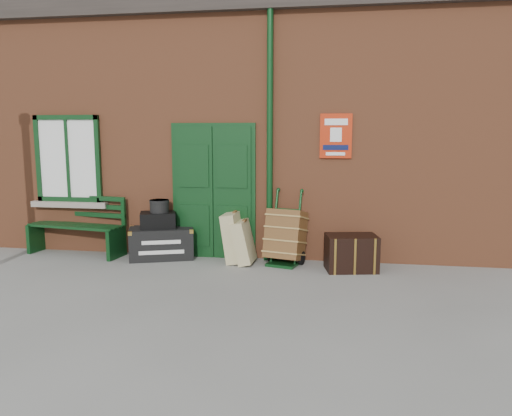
% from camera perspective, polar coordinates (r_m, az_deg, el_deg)
% --- Properties ---
extents(ground, '(80.00, 80.00, 0.00)m').
position_cam_1_polar(ground, '(7.15, -5.28, -8.57)').
color(ground, gray).
rests_on(ground, ground).
extents(station_building, '(10.30, 4.30, 4.36)m').
position_cam_1_polar(station_building, '(10.24, -0.49, 8.99)').
color(station_building, brown).
rests_on(station_building, ground).
extents(bench, '(1.75, 0.78, 1.05)m').
position_cam_1_polar(bench, '(9.23, -19.64, -1.71)').
color(bench, black).
rests_on(bench, ground).
extents(houdini_trunk, '(1.18, 0.89, 0.52)m').
position_cam_1_polar(houdini_trunk, '(8.58, -10.74, -3.94)').
color(houdini_trunk, black).
rests_on(houdini_trunk, ground).
extents(strongbox, '(0.68, 0.59, 0.26)m').
position_cam_1_polar(strongbox, '(8.52, -11.13, -1.35)').
color(strongbox, black).
rests_on(strongbox, houdini_trunk).
extents(hatbox, '(0.40, 0.40, 0.21)m').
position_cam_1_polar(hatbox, '(8.47, -10.99, 0.21)').
color(hatbox, black).
rests_on(hatbox, strongbox).
extents(suitcase_back, '(0.36, 0.58, 0.82)m').
position_cam_1_polar(suitcase_back, '(8.19, -2.55, -3.33)').
color(suitcase_back, tan).
rests_on(suitcase_back, ground).
extents(suitcase_front, '(0.37, 0.53, 0.71)m').
position_cam_1_polar(suitcase_front, '(8.07, -1.44, -3.90)').
color(suitcase_front, tan).
rests_on(suitcase_front, ground).
extents(porter_trolley, '(0.70, 0.74, 1.18)m').
position_cam_1_polar(porter_trolley, '(8.04, 3.39, -3.21)').
color(porter_trolley, '#0D3716').
rests_on(porter_trolley, ground).
extents(dark_trunk, '(0.85, 0.64, 0.55)m').
position_cam_1_polar(dark_trunk, '(7.83, 10.83, -5.05)').
color(dark_trunk, black).
rests_on(dark_trunk, ground).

